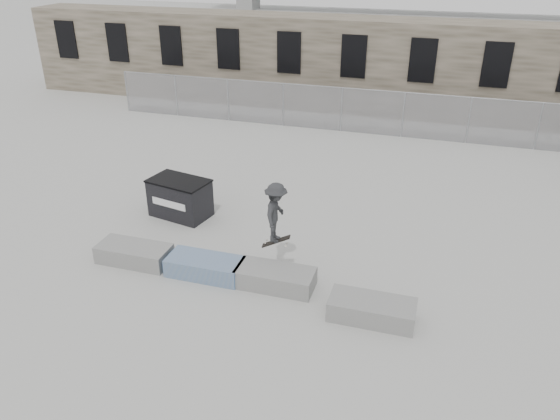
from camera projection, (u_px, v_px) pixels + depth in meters
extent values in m
plane|color=#A2A29E|center=(246.00, 276.00, 14.40)|extent=(120.00, 120.00, 0.00)
cube|color=brown|center=(357.00, 65.00, 27.26)|extent=(36.00, 2.50, 4.50)
cube|color=black|center=(67.00, 40.00, 30.08)|extent=(1.20, 0.12, 2.00)
cube|color=black|center=(117.00, 43.00, 29.24)|extent=(1.20, 0.12, 2.00)
cube|color=black|center=(171.00, 46.00, 28.40)|extent=(1.20, 0.12, 2.00)
cube|color=black|center=(228.00, 49.00, 27.56)|extent=(1.20, 0.12, 2.00)
cube|color=black|center=(289.00, 53.00, 26.72)|extent=(1.20, 0.12, 2.00)
cube|color=black|center=(354.00, 56.00, 25.88)|extent=(1.20, 0.12, 2.00)
cube|color=black|center=(423.00, 61.00, 25.04)|extent=(1.20, 0.12, 2.00)
cube|color=black|center=(496.00, 65.00, 24.20)|extent=(1.20, 0.12, 2.00)
cylinder|color=gray|center=(127.00, 91.00, 27.51)|extent=(0.06, 0.06, 2.00)
cylinder|color=gray|center=(176.00, 96.00, 26.79)|extent=(0.06, 0.06, 2.00)
cylinder|color=gray|center=(228.00, 100.00, 26.06)|extent=(0.06, 0.06, 2.00)
cylinder|color=gray|center=(283.00, 105.00, 25.34)|extent=(0.06, 0.06, 2.00)
cylinder|color=gray|center=(341.00, 110.00, 24.62)|extent=(0.06, 0.06, 2.00)
cylinder|color=gray|center=(403.00, 115.00, 23.90)|extent=(0.06, 0.06, 2.00)
cylinder|color=gray|center=(469.00, 121.00, 23.17)|extent=(0.06, 0.06, 2.00)
cylinder|color=gray|center=(538.00, 127.00, 22.45)|extent=(0.06, 0.06, 2.00)
cube|color=#99999E|center=(341.00, 110.00, 24.62)|extent=(22.00, 0.02, 2.00)
cylinder|color=gray|center=(342.00, 88.00, 24.17)|extent=(22.00, 0.04, 0.04)
cube|color=gray|center=(134.00, 254.00, 14.92)|extent=(2.00, 0.90, 0.49)
cube|color=#2D471E|center=(133.00, 248.00, 14.84)|extent=(1.76, 0.66, 0.10)
cube|color=#34619D|center=(205.00, 267.00, 14.34)|extent=(2.00, 0.90, 0.49)
cube|color=#2D471E|center=(205.00, 261.00, 14.25)|extent=(1.76, 0.66, 0.10)
cube|color=gray|center=(275.00, 278.00, 13.87)|extent=(2.00, 0.90, 0.49)
cube|color=#2D471E|center=(275.00, 272.00, 13.78)|extent=(1.76, 0.66, 0.10)
cube|color=gray|center=(372.00, 310.00, 12.68)|extent=(2.00, 0.90, 0.49)
cube|color=#2D471E|center=(372.00, 303.00, 12.60)|extent=(1.76, 0.66, 0.10)
cube|color=black|center=(180.00, 198.00, 17.26)|extent=(1.99, 1.43, 1.18)
cube|color=black|center=(179.00, 181.00, 16.98)|extent=(2.05, 1.48, 0.05)
cube|color=white|center=(169.00, 204.00, 16.80)|extent=(1.25, 0.28, 0.23)
imported|color=#2B2C2E|center=(276.00, 213.00, 13.85)|extent=(0.64, 1.07, 1.61)
cube|color=black|center=(276.00, 241.00, 14.23)|extent=(0.76, 0.30, 0.36)
cylinder|color=beige|center=(265.00, 243.00, 14.26)|extent=(0.06, 0.03, 0.06)
cylinder|color=beige|center=(267.00, 240.00, 14.38)|extent=(0.06, 0.03, 0.06)
cylinder|color=beige|center=(286.00, 246.00, 14.12)|extent=(0.06, 0.03, 0.06)
cylinder|color=beige|center=(287.00, 243.00, 14.24)|extent=(0.06, 0.03, 0.06)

